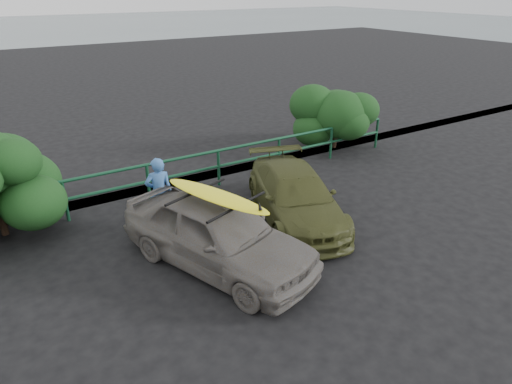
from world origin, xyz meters
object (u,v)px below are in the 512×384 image
(guardrail, at_px, (185,175))
(sedan, at_px, (218,233))
(olive_vehicle, at_px, (295,196))
(man, at_px, (159,193))
(surfboard, at_px, (216,196))

(guardrail, height_order, sedan, sedan)
(guardrail, height_order, olive_vehicle, olive_vehicle)
(guardrail, bearing_deg, olive_vehicle, -59.61)
(guardrail, distance_m, olive_vehicle, 3.16)
(man, bearing_deg, olive_vehicle, 165.09)
(guardrail, xyz_separation_m, sedan, (-0.85, -3.51, 0.19))
(sedan, xyz_separation_m, olive_vehicle, (2.45, 0.78, -0.12))
(guardrail, distance_m, surfboard, 3.74)
(olive_vehicle, xyz_separation_m, surfboard, (-2.45, -0.78, 0.92))
(olive_vehicle, height_order, man, man)
(sedan, distance_m, surfboard, 0.80)
(man, bearing_deg, guardrail, -120.55)
(sedan, height_order, olive_vehicle, sedan)
(man, height_order, surfboard, man)
(olive_vehicle, relative_size, man, 2.46)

